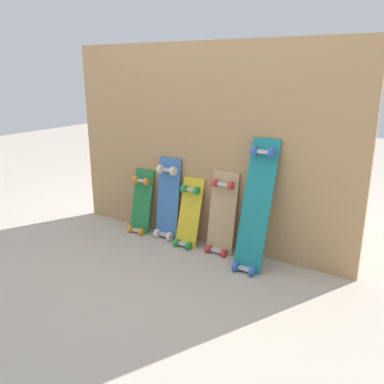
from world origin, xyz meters
name	(u,v)px	position (x,y,z in m)	size (l,w,h in m)	color
ground_plane	(197,243)	(0.00, 0.00, 0.00)	(12.00, 12.00, 0.00)	#A89E8E
plywood_wall_panel	(202,147)	(0.00, 0.07, 0.72)	(2.28, 0.04, 1.45)	tan
skateboard_green	(141,206)	(-0.51, -0.03, 0.22)	(0.18, 0.18, 0.57)	#1E7238
skateboard_blue	(168,202)	(-0.26, -0.01, 0.28)	(0.19, 0.15, 0.69)	#386BAD
skateboard_yellow	(189,217)	(-0.05, -0.04, 0.22)	(0.17, 0.21, 0.57)	gold
skateboard_natural	(222,217)	(0.22, -0.02, 0.26)	(0.20, 0.17, 0.65)	tan
skateboard_teal	(255,211)	(0.50, -0.10, 0.39)	(0.19, 0.32, 0.91)	#197A7F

